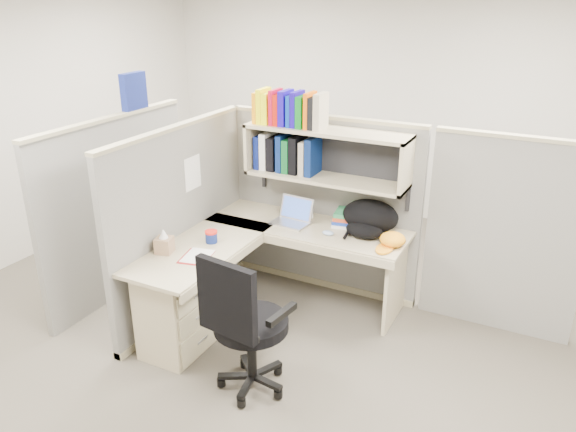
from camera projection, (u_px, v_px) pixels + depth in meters
The scene contains 14 objects.
ground at pixel (277, 331), 4.63m from camera, with size 6.00×6.00×0.00m, color #353129.
room_shell at pixel (275, 140), 4.02m from camera, with size 6.00×6.00×6.00m.
cubicle at pixel (263, 204), 4.82m from camera, with size 3.79×1.84×1.95m.
desk at pixel (214, 289), 4.40m from camera, with size 1.74×1.75×0.73m.
laptop at pixel (290, 212), 4.83m from camera, with size 0.31×0.31×0.23m, color #B2B1B6, non-canonical shape.
backpack at pixel (368, 219), 4.61m from camera, with size 0.47×0.37×0.28m, color black, non-canonical shape.
orange_cap at pixel (393, 239), 4.43m from camera, with size 0.20×0.24×0.11m, color orange, non-canonical shape.
snack_canister at pixel (211, 236), 4.50m from camera, with size 0.10×0.10×0.10m.
tissue_box at pixel (164, 241), 4.31m from camera, with size 0.12×0.12×0.20m, color #A27E5C, non-canonical shape.
mouse at pixel (328, 233), 4.64m from camera, with size 0.10×0.07×0.04m, color #96B1D5.
paper_cup at pixel (310, 213), 4.99m from camera, with size 0.06×0.06×0.09m, color white.
book_stack at pixel (345, 217), 4.84m from camera, with size 0.19×0.25×0.12m, color gray, non-canonical shape.
loose_paper at pixel (198, 256), 4.28m from camera, with size 0.19×0.26×0.00m, color white, non-canonical shape.
task_chair at pixel (247, 345), 3.81m from camera, with size 0.59×0.54×1.08m.
Camera 1 is at (1.87, -3.46, 2.63)m, focal length 35.00 mm.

